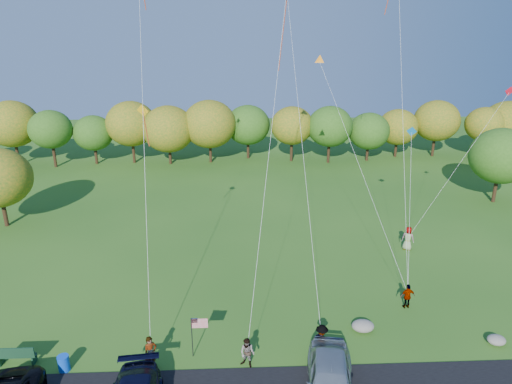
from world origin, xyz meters
TOP-DOWN VIEW (x-y plane):
  - ground at (0.00, 0.00)m, footprint 140.00×140.00m
  - treeline at (0.05, 35.97)m, footprint 76.73×27.76m
  - minivan_silver at (2.47, -3.05)m, footprint 3.04×5.73m
  - flyer_a at (-6.16, -0.69)m, footprint 0.79×0.72m
  - flyer_b at (-1.30, -0.80)m, footprint 0.98×0.91m
  - flyer_c at (2.60, -0.06)m, footprint 1.29×1.26m
  - flyer_d at (8.67, 4.01)m, footprint 0.98×0.48m
  - flyer_e at (11.54, 11.89)m, footprint 1.11×0.99m
  - park_bench at (-13.08, -0.21)m, footprint 2.00×0.50m
  - trash_barrel at (-10.52, -0.70)m, footprint 0.57×0.57m
  - flag_assembly at (-3.89, 0.09)m, footprint 0.87×0.56m
  - boulder_near at (5.35, 1.83)m, footprint 1.28×1.01m
  - boulder_far at (12.32, 0.35)m, footprint 1.00×0.83m

SIDE VIEW (x-z plane):
  - ground at x=0.00m, z-range 0.00..0.00m
  - boulder_far at x=12.32m, z-range 0.00..0.52m
  - boulder_near at x=5.35m, z-range 0.00..0.64m
  - trash_barrel at x=-10.52m, z-range 0.00..0.85m
  - park_bench at x=-13.08m, z-range 0.04..1.14m
  - flyer_d at x=8.67m, z-range 0.00..1.61m
  - flyer_b at x=-1.30m, z-range 0.00..1.63m
  - flyer_c at x=2.60m, z-range 0.00..1.77m
  - flyer_a at x=-6.16m, z-range 0.00..1.81m
  - flyer_e at x=11.54m, z-range 0.00..1.90m
  - minivan_silver at x=2.47m, z-range 0.06..1.92m
  - flag_assembly at x=-3.89m, z-range 0.57..2.92m
  - treeline at x=0.05m, z-range 0.56..8.59m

